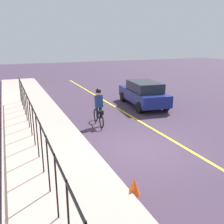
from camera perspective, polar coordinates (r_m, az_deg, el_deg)
ground_plane at (r=9.94m, az=6.61°, el=-8.16°), size 80.00×80.00×0.00m
lane_line_centre at (r=10.77m, az=14.10°, el=-6.58°), size 36.00×0.12×0.01m
sidewalk at (r=8.87m, az=-13.24°, el=-11.09°), size 40.00×3.20×0.15m
iron_fence at (r=9.31m, az=-17.22°, el=-2.27°), size 16.80×0.04×1.60m
cyclist_lead at (r=12.23m, az=-3.04°, el=1.12°), size 1.71×0.38×1.83m
patrol_sedan at (r=16.00m, az=7.16°, el=4.27°), size 4.58×2.33×1.58m
traffic_cone_near at (r=7.10m, az=5.02°, el=-16.48°), size 0.36×0.36×0.50m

